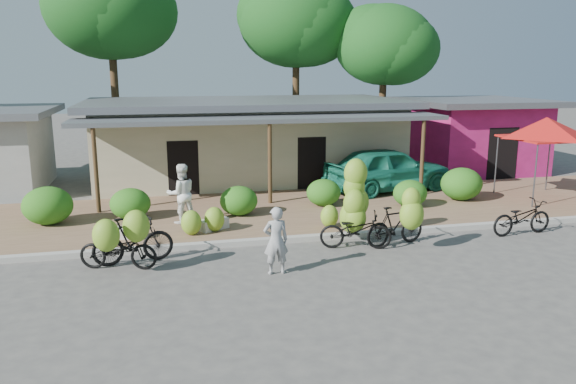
% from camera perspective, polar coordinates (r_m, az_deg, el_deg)
% --- Properties ---
extents(ground, '(100.00, 100.00, 0.00)m').
position_cam_1_polar(ground, '(13.59, 3.36, -7.49)').
color(ground, '#4B4846').
rests_on(ground, ground).
extents(sidewalk, '(60.00, 6.00, 0.12)m').
position_cam_1_polar(sidewalk, '(18.20, -1.13, -2.07)').
color(sidewalk, '#906B4D').
rests_on(sidewalk, ground).
extents(curb, '(60.00, 0.25, 0.15)m').
position_cam_1_polar(curb, '(15.39, 1.23, -4.76)').
color(curb, '#A8A399').
rests_on(curb, ground).
extents(shop_main, '(13.00, 8.50, 3.35)m').
position_cam_1_polar(shop_main, '(23.63, -4.19, 5.38)').
color(shop_main, beige).
rests_on(shop_main, ground).
extents(shop_pink, '(6.00, 6.00, 3.25)m').
position_cam_1_polar(shop_pink, '(27.37, 18.15, 5.66)').
color(shop_pink, '#C41E6E').
rests_on(shop_pink, ground).
extents(tree_far_center, '(6.03, 5.98, 9.77)m').
position_cam_1_polar(tree_far_center, '(28.55, -18.08, 17.63)').
color(tree_far_center, '#462F1C').
rests_on(tree_far_center, ground).
extents(tree_center_right, '(5.90, 5.84, 9.30)m').
position_cam_1_polar(tree_center_right, '(29.78, 0.40, 17.18)').
color(tree_center_right, '#462F1C').
rests_on(tree_center_right, ground).
extents(tree_near_right, '(5.04, 4.91, 7.71)m').
position_cam_1_polar(tree_near_right, '(29.03, 9.33, 14.72)').
color(tree_near_right, '#462F1C').
rests_on(tree_near_right, ground).
extents(hedge_0, '(1.45, 1.30, 1.13)m').
position_cam_1_polar(hedge_0, '(17.93, -23.24, -1.28)').
color(hedge_0, '#195E15').
rests_on(hedge_0, sidewalk).
extents(hedge_1, '(1.22, 1.10, 0.95)m').
position_cam_1_polar(hedge_1, '(17.74, -15.73, -1.15)').
color(hedge_1, '#195E15').
rests_on(hedge_1, sidewalk).
extents(hedge_2, '(1.18, 1.07, 0.92)m').
position_cam_1_polar(hedge_2, '(17.59, -5.02, -0.89)').
color(hedge_2, '#195E15').
rests_on(hedge_2, sidewalk).
extents(hedge_3, '(1.15, 1.04, 0.90)m').
position_cam_1_polar(hedge_3, '(18.77, 3.64, -0.05)').
color(hedge_3, '#195E15').
rests_on(hedge_3, sidewalk).
extents(hedge_4, '(1.14, 1.03, 0.89)m').
position_cam_1_polar(hedge_4, '(19.07, 12.30, -0.13)').
color(hedge_4, '#195E15').
rests_on(hedge_4, sidewalk).
extents(hedge_5, '(1.46, 1.31, 1.13)m').
position_cam_1_polar(hedge_5, '(20.45, 17.21, 0.79)').
color(hedge_5, '#195E15').
rests_on(hedge_5, sidewalk).
extents(red_canopy, '(3.50, 3.50, 2.86)m').
position_cam_1_polar(red_canopy, '(21.48, 24.75, 5.95)').
color(red_canopy, '#59595E').
rests_on(red_canopy, sidewalk).
extents(bike_far_left, '(1.95, 1.45, 1.39)m').
position_cam_1_polar(bike_far_left, '(13.68, -17.05, -5.37)').
color(bike_far_left, black).
rests_on(bike_far_left, ground).
extents(bike_left, '(2.00, 1.34, 1.48)m').
position_cam_1_polar(bike_left, '(13.94, -15.42, -4.52)').
color(bike_left, black).
rests_on(bike_left, ground).
extents(bike_center, '(1.98, 1.42, 2.30)m').
position_cam_1_polar(bike_center, '(14.93, 6.84, -2.19)').
color(bike_center, black).
rests_on(bike_center, ground).
extents(bike_right, '(1.87, 1.35, 1.69)m').
position_cam_1_polar(bike_right, '(15.02, 11.29, -2.93)').
color(bike_right, black).
rests_on(bike_right, ground).
extents(bike_far_right, '(1.95, 0.83, 1.00)m').
position_cam_1_polar(bike_far_right, '(17.21, 22.66, -2.41)').
color(bike_far_right, black).
rests_on(bike_far_right, ground).
extents(loose_banana_a, '(0.56, 0.48, 0.70)m').
position_cam_1_polar(loose_banana_a, '(15.70, -9.80, -3.09)').
color(loose_banana_a, '#9AB92E').
rests_on(loose_banana_a, sidewalk).
extents(loose_banana_b, '(0.57, 0.48, 0.71)m').
position_cam_1_polar(loose_banana_b, '(15.94, -7.49, -2.76)').
color(loose_banana_b, '#9AB92E').
rests_on(loose_banana_b, sidewalk).
extents(loose_banana_c, '(0.53, 0.45, 0.66)m').
position_cam_1_polar(loose_banana_c, '(16.27, 4.24, -2.46)').
color(loose_banana_c, '#9AB92E').
rests_on(loose_banana_c, sidewalk).
extents(sack_near, '(0.93, 0.79, 0.30)m').
position_cam_1_polar(sack_near, '(16.21, -7.59, -3.25)').
color(sack_near, white).
rests_on(sack_near, sidewalk).
extents(sack_far, '(0.82, 0.54, 0.28)m').
position_cam_1_polar(sack_far, '(15.87, -15.82, -4.00)').
color(sack_far, white).
rests_on(sack_far, sidewalk).
extents(vendor, '(0.58, 0.39, 1.59)m').
position_cam_1_polar(vendor, '(12.83, -1.24, -4.95)').
color(vendor, '#969696').
rests_on(vendor, ground).
extents(bystander, '(0.98, 0.83, 1.78)m').
position_cam_1_polar(bystander, '(16.83, -10.78, -0.17)').
color(bystander, white).
rests_on(bystander, sidewalk).
extents(teal_van, '(5.19, 2.92, 1.67)m').
position_cam_1_polar(teal_van, '(21.29, 10.11, 2.33)').
color(teal_van, '#186E56').
rests_on(teal_van, sidewalk).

